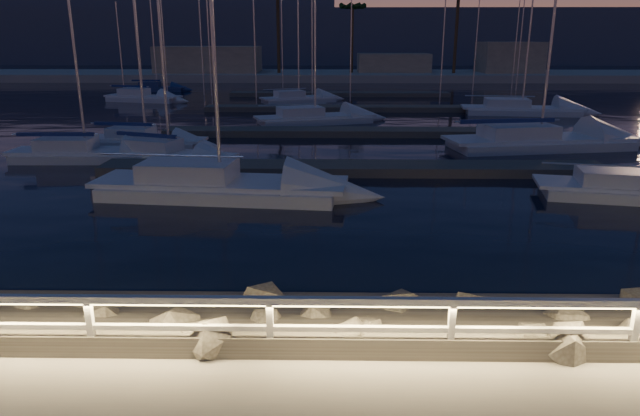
{
  "coord_description": "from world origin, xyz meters",
  "views": [
    {
      "loc": [
        -1.03,
        -8.47,
        5.13
      ],
      "look_at": [
        -1.24,
        4.0,
        1.38
      ],
      "focal_mm": 32.0,
      "sensor_mm": 36.0,
      "label": 1
    }
  ],
  "objects_px": {
    "sailboat_i": "(141,97)",
    "sailboat_m": "(156,88)",
    "guard_rail": "(387,314)",
    "sailboat_b": "(82,152)",
    "sailboat_h": "(535,140)",
    "sailboat_n": "(297,98)",
    "sailboat_e": "(143,140)",
    "sailboat_d": "(639,188)",
    "sailboat_c": "(214,184)",
    "sailboat_l": "(519,109)",
    "sailboat_g": "(312,117)",
    "sailboat_a": "(167,154)"
  },
  "relations": [
    {
      "from": "sailboat_l",
      "to": "sailboat_a",
      "type": "bearing_deg",
      "value": -133.78
    },
    {
      "from": "guard_rail",
      "to": "sailboat_d",
      "type": "distance_m",
      "value": 16.0
    },
    {
      "from": "sailboat_c",
      "to": "sailboat_n",
      "type": "relative_size",
      "value": 1.32
    },
    {
      "from": "sailboat_d",
      "to": "sailboat_l",
      "type": "distance_m",
      "value": 24.27
    },
    {
      "from": "sailboat_a",
      "to": "sailboat_b",
      "type": "xyz_separation_m",
      "value": [
        -4.2,
        0.45,
        0.0
      ]
    },
    {
      "from": "sailboat_m",
      "to": "sailboat_b",
      "type": "bearing_deg",
      "value": -80.61
    },
    {
      "from": "sailboat_a",
      "to": "sailboat_i",
      "type": "distance_m",
      "value": 28.41
    },
    {
      "from": "guard_rail",
      "to": "sailboat_h",
      "type": "xyz_separation_m",
      "value": [
        10.04,
        21.87,
        -0.9
      ]
    },
    {
      "from": "sailboat_a",
      "to": "sailboat_m",
      "type": "relative_size",
      "value": 1.08
    },
    {
      "from": "sailboat_g",
      "to": "sailboat_b",
      "type": "bearing_deg",
      "value": -149.94
    },
    {
      "from": "sailboat_d",
      "to": "sailboat_e",
      "type": "height_order",
      "value": "sailboat_d"
    },
    {
      "from": "sailboat_a",
      "to": "sailboat_g",
      "type": "distance_m",
      "value": 14.49
    },
    {
      "from": "sailboat_a",
      "to": "sailboat_e",
      "type": "distance_m",
      "value": 4.54
    },
    {
      "from": "sailboat_g",
      "to": "sailboat_m",
      "type": "relative_size",
      "value": 1.36
    },
    {
      "from": "sailboat_h",
      "to": "sailboat_g",
      "type": "bearing_deg",
      "value": 133.49
    },
    {
      "from": "sailboat_m",
      "to": "sailboat_n",
      "type": "relative_size",
      "value": 0.86
    },
    {
      "from": "sailboat_c",
      "to": "sailboat_d",
      "type": "xyz_separation_m",
      "value": [
        15.77,
        -0.1,
        -0.08
      ]
    },
    {
      "from": "sailboat_a",
      "to": "sailboat_n",
      "type": "distance_m",
      "value": 26.49
    },
    {
      "from": "sailboat_a",
      "to": "sailboat_m",
      "type": "distance_m",
      "value": 38.74
    },
    {
      "from": "sailboat_h",
      "to": "sailboat_n",
      "type": "bearing_deg",
      "value": 112.29
    },
    {
      "from": "guard_rail",
      "to": "sailboat_m",
      "type": "bearing_deg",
      "value": 110.07
    },
    {
      "from": "sailboat_a",
      "to": "sailboat_l",
      "type": "height_order",
      "value": "sailboat_l"
    },
    {
      "from": "sailboat_g",
      "to": "guard_rail",
      "type": "bearing_deg",
      "value": -105.31
    },
    {
      "from": "sailboat_i",
      "to": "sailboat_m",
      "type": "bearing_deg",
      "value": 114.08
    },
    {
      "from": "sailboat_h",
      "to": "sailboat_l",
      "type": "height_order",
      "value": "sailboat_h"
    },
    {
      "from": "sailboat_b",
      "to": "sailboat_i",
      "type": "distance_m",
      "value": 26.82
    },
    {
      "from": "sailboat_c",
      "to": "sailboat_n",
      "type": "bearing_deg",
      "value": 93.39
    },
    {
      "from": "sailboat_g",
      "to": "sailboat_h",
      "type": "bearing_deg",
      "value": -55.89
    },
    {
      "from": "sailboat_c",
      "to": "sailboat_l",
      "type": "height_order",
      "value": "sailboat_c"
    },
    {
      "from": "guard_rail",
      "to": "sailboat_a",
      "type": "distance_m",
      "value": 19.99
    },
    {
      "from": "sailboat_b",
      "to": "sailboat_m",
      "type": "xyz_separation_m",
      "value": [
        -7.22,
        36.56,
        -0.02
      ]
    },
    {
      "from": "guard_rail",
      "to": "sailboat_b",
      "type": "height_order",
      "value": "sailboat_b"
    },
    {
      "from": "sailboat_c",
      "to": "sailboat_l",
      "type": "xyz_separation_m",
      "value": [
        18.93,
        23.97,
        -0.03
      ]
    },
    {
      "from": "sailboat_g",
      "to": "sailboat_n",
      "type": "xyz_separation_m",
      "value": [
        -1.77,
        13.12,
        -0.02
      ]
    },
    {
      "from": "sailboat_b",
      "to": "sailboat_n",
      "type": "height_order",
      "value": "sailboat_b"
    },
    {
      "from": "sailboat_c",
      "to": "sailboat_m",
      "type": "xyz_separation_m",
      "value": [
        -14.82,
        42.86,
        -0.08
      ]
    },
    {
      "from": "sailboat_g",
      "to": "sailboat_c",
      "type": "bearing_deg",
      "value": -118.73
    },
    {
      "from": "sailboat_d",
      "to": "sailboat_m",
      "type": "relative_size",
      "value": 1.26
    },
    {
      "from": "sailboat_l",
      "to": "sailboat_n",
      "type": "height_order",
      "value": "sailboat_l"
    },
    {
      "from": "sailboat_e",
      "to": "sailboat_i",
      "type": "relative_size",
      "value": 0.9
    },
    {
      "from": "guard_rail",
      "to": "sailboat_i",
      "type": "distance_m",
      "value": 48.32
    },
    {
      "from": "sailboat_b",
      "to": "sailboat_h",
      "type": "distance_m",
      "value": 23.17
    },
    {
      "from": "guard_rail",
      "to": "sailboat_a",
      "type": "relative_size",
      "value": 3.96
    },
    {
      "from": "sailboat_n",
      "to": "sailboat_e",
      "type": "bearing_deg",
      "value": -131.98
    },
    {
      "from": "sailboat_b",
      "to": "sailboat_h",
      "type": "height_order",
      "value": "sailboat_h"
    },
    {
      "from": "sailboat_b",
      "to": "sailboat_l",
      "type": "xyz_separation_m",
      "value": [
        26.53,
        17.68,
        0.02
      ]
    },
    {
      "from": "sailboat_c",
      "to": "sailboat_e",
      "type": "height_order",
      "value": "sailboat_c"
    },
    {
      "from": "sailboat_a",
      "to": "sailboat_d",
      "type": "xyz_separation_m",
      "value": [
        19.16,
        -5.94,
        -0.02
      ]
    },
    {
      "from": "sailboat_h",
      "to": "sailboat_a",
      "type": "bearing_deg",
      "value": -178.17
    },
    {
      "from": "sailboat_h",
      "to": "sailboat_i",
      "type": "height_order",
      "value": "sailboat_h"
    }
  ]
}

